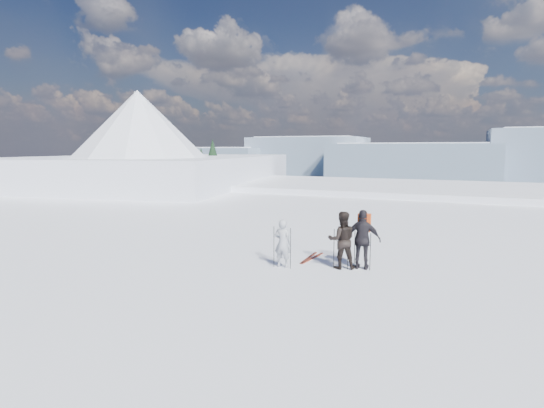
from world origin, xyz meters
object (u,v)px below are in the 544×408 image
(skier_grey, at_px, (283,243))
(skis_loose, at_px, (311,258))
(skier_pack, at_px, (363,240))
(skier_dark, at_px, (342,240))

(skier_grey, bearing_deg, skis_loose, -108.71)
(skier_grey, distance_m, skis_loose, 1.70)
(skis_loose, bearing_deg, skier_grey, -109.90)
(skier_grey, relative_size, skis_loose, 0.95)
(skier_pack, bearing_deg, skier_dark, 12.40)
(skier_dark, bearing_deg, skis_loose, -52.05)
(skier_grey, relative_size, skier_pack, 0.82)
(skier_grey, bearing_deg, skier_pack, -160.35)
(skier_dark, relative_size, skier_pack, 0.97)
(skier_grey, xyz_separation_m, skier_pack, (2.49, 0.83, 0.17))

